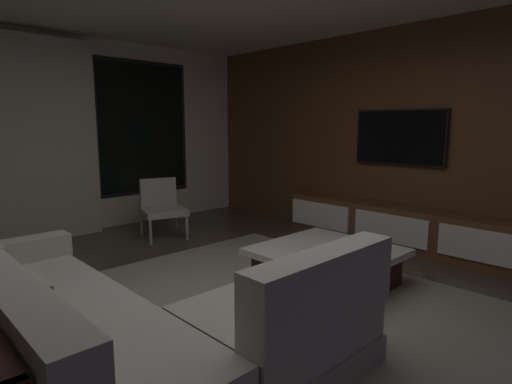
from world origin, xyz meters
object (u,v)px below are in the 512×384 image
sectional_couch (121,331)px  accent_chair_near_window (161,205)px  media_console (402,229)px  coffee_table (327,266)px  mounted_tv (399,137)px  book_stack_on_coffee_table (348,246)px

sectional_couch → accent_chair_near_window: (1.89, 2.65, 0.14)m
accent_chair_near_window → media_console: accent_chair_near_window is taller
media_console → coffee_table: bearing=-177.1°
sectional_couch → mounted_tv: bearing=4.4°
accent_chair_near_window → media_console: 3.12m
sectional_couch → book_stack_on_coffee_table: sectional_couch is taller
book_stack_on_coffee_table → accent_chair_near_window: accent_chair_near_window is taller
coffee_table → media_console: 1.63m
accent_chair_near_window → media_console: size_ratio=0.25×
coffee_table → book_stack_on_coffee_table: book_stack_on_coffee_table is taller
mounted_tv → sectional_couch: bearing=-175.6°
media_console → sectional_couch: bearing=-178.4°
book_stack_on_coffee_table → mounted_tv: (1.67, 0.42, 0.96)m
media_console → mounted_tv: mounted_tv is taller
coffee_table → media_console: size_ratio=0.37×
coffee_table → book_stack_on_coffee_table: size_ratio=3.88×
mounted_tv → accent_chair_near_window: bearing=130.0°
book_stack_on_coffee_table → accent_chair_near_window: 2.79m
coffee_table → accent_chair_near_window: 2.65m
book_stack_on_coffee_table → accent_chair_near_window: size_ratio=0.38×
sectional_couch → book_stack_on_coffee_table: size_ratio=8.37×
sectional_couch → coffee_table: 2.05m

